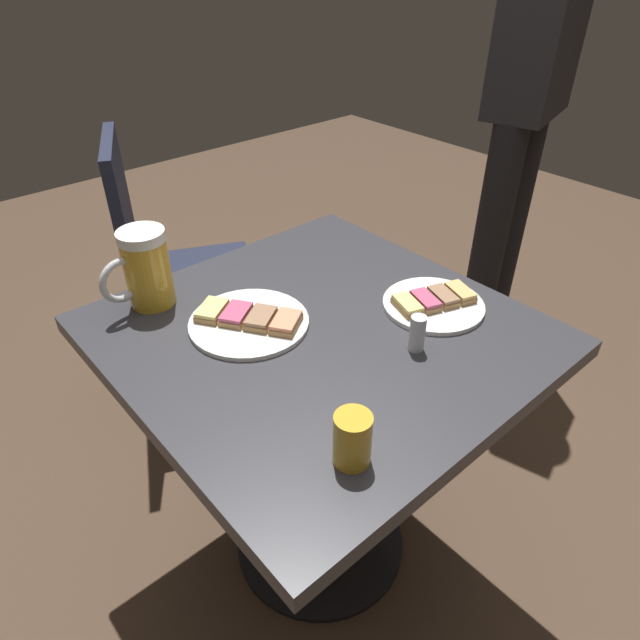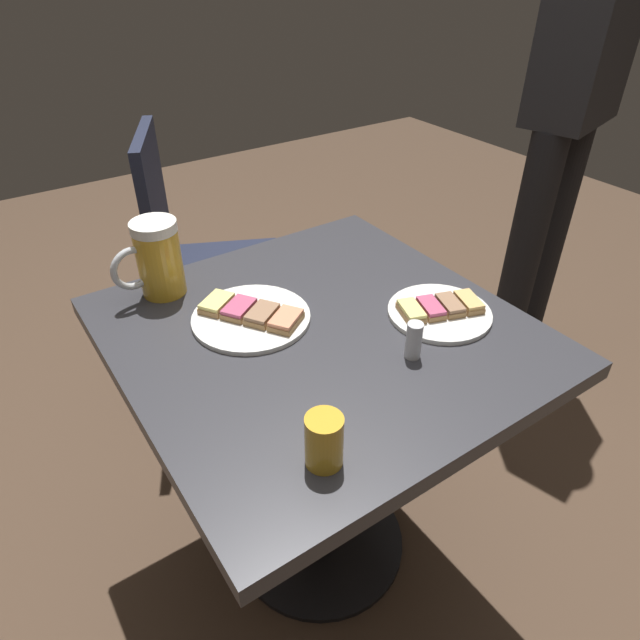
# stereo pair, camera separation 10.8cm
# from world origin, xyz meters

# --- Properties ---
(ground_plane) EXTENTS (6.00, 6.00, 0.00)m
(ground_plane) POSITION_xyz_m (0.00, 0.00, 0.00)
(ground_plane) COLOR #4C3828
(cafe_table) EXTENTS (0.77, 0.76, 0.71)m
(cafe_table) POSITION_xyz_m (0.00, 0.00, 0.56)
(cafe_table) COLOR black
(cafe_table) RESTS_ON ground_plane
(plate_near) EXTENTS (0.21, 0.21, 0.03)m
(plate_near) POSITION_xyz_m (-0.10, -0.23, 0.72)
(plate_near) COLOR white
(plate_near) RESTS_ON cafe_table
(plate_far) EXTENTS (0.24, 0.24, 0.03)m
(plate_far) POSITION_xyz_m (0.10, 0.10, 0.72)
(plate_far) COLOR white
(plate_far) RESTS_ON cafe_table
(beer_mug) EXTENTS (0.09, 0.15, 0.16)m
(beer_mug) POSITION_xyz_m (0.30, 0.21, 0.79)
(beer_mug) COLOR gold
(beer_mug) RESTS_ON cafe_table
(beer_glass_small) EXTENTS (0.06, 0.06, 0.09)m
(beer_glass_small) POSITION_xyz_m (-0.28, 0.18, 0.75)
(beer_glass_small) COLOR gold
(beer_glass_small) RESTS_ON cafe_table
(salt_shaker) EXTENTS (0.03, 0.03, 0.07)m
(salt_shaker) POSITION_xyz_m (-0.17, -0.09, 0.74)
(salt_shaker) COLOR silver
(salt_shaker) RESTS_ON cafe_table
(cafe_chair) EXTENTS (0.51, 0.51, 0.90)m
(cafe_chair) POSITION_xyz_m (0.75, -0.05, 0.51)
(cafe_chair) COLOR #1E2338
(cafe_chair) RESTS_ON ground_plane
(patron_standing) EXTENTS (0.26, 0.36, 1.62)m
(patron_standing) POSITION_xyz_m (0.25, -1.06, 0.95)
(patron_standing) COLOR black
(patron_standing) RESTS_ON ground_plane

